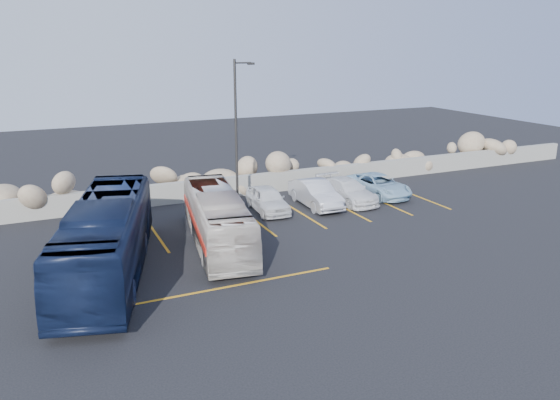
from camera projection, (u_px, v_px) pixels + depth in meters
name	position (u px, v px, depth m)	size (l,w,h in m)	color
ground	(262.00, 283.00, 20.74)	(90.00, 90.00, 0.00)	black
seawall	(181.00, 192.00, 31.07)	(60.00, 0.40, 1.20)	gray
riprap_pile	(175.00, 176.00, 31.93)	(54.00, 2.80, 2.60)	tan
parking_lines	(305.00, 224.00, 27.46)	(18.16, 9.36, 0.01)	orange
lamppost	(237.00, 131.00, 28.88)	(1.14, 0.18, 8.00)	#2E2C29
vintage_bus	(217.00, 219.00, 24.35)	(2.06, 8.81, 2.46)	beige
tour_coach	(107.00, 238.00, 21.14)	(2.53, 10.82, 3.01)	#101A37
car_a	(268.00, 199.00, 29.40)	(1.58, 3.93, 1.34)	white
car_b	(316.00, 194.00, 30.33)	(1.52, 4.37, 1.44)	silver
car_c	(347.00, 191.00, 31.20)	(1.82, 4.48, 1.30)	white
car_d	(378.00, 185.00, 32.47)	(2.11, 4.58, 1.27)	#9AC2DB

